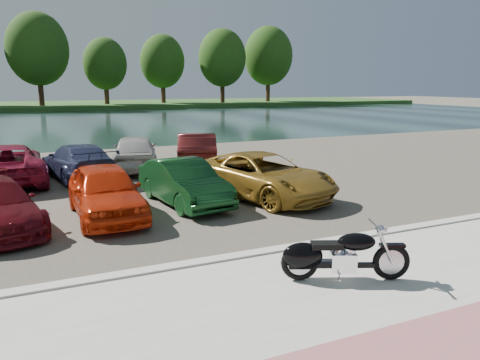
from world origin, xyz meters
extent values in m
plane|color=#595447|center=(0.00, 0.00, 0.00)|extent=(200.00, 200.00, 0.00)
cube|color=#AFAEA5|center=(0.00, -1.00, 0.05)|extent=(60.00, 6.00, 0.10)
cube|color=#A15B5F|center=(0.00, -2.50, 0.10)|extent=(60.00, 2.00, 0.01)
cube|color=#AFAEA5|center=(0.00, 2.00, 0.07)|extent=(60.00, 0.30, 0.14)
cube|color=#433D36|center=(0.00, 11.00, 0.02)|extent=(60.00, 18.00, 0.04)
cube|color=#182B29|center=(0.00, 40.00, 0.00)|extent=(120.00, 40.00, 0.00)
cube|color=#22491A|center=(0.00, 72.00, 0.30)|extent=(120.00, 24.00, 0.60)
cylinder|color=#362013|center=(-3.00, 64.60, 3.52)|extent=(0.70, 0.70, 5.85)
ellipsoid|color=#193A0F|center=(-3.00, 64.60, 8.21)|extent=(8.19, 8.19, 9.83)
cylinder|color=#362013|center=(6.00, 66.00, 2.85)|extent=(0.70, 0.70, 4.50)
ellipsoid|color=#193A0F|center=(6.00, 66.00, 6.45)|extent=(6.30, 6.30, 7.56)
cylinder|color=#362013|center=(15.00, 67.40, 3.08)|extent=(0.70, 0.70, 4.95)
ellipsoid|color=#193A0F|center=(15.00, 67.40, 7.04)|extent=(6.93, 6.93, 8.32)
cylinder|color=#362013|center=(24.00, 64.60, 3.30)|extent=(0.70, 0.70, 5.40)
ellipsoid|color=#193A0F|center=(24.00, 64.60, 7.62)|extent=(7.56, 7.56, 9.07)
cylinder|color=#362013|center=(33.00, 66.00, 3.52)|extent=(0.70, 0.70, 5.85)
ellipsoid|color=#193A0F|center=(33.00, 66.00, 8.21)|extent=(8.19, 8.19, 9.83)
torus|color=black|center=(0.62, -0.20, 0.44)|extent=(0.67, 0.38, 0.68)
torus|color=black|center=(-0.90, 0.46, 0.44)|extent=(0.67, 0.38, 0.68)
cylinder|color=#B2B2B7|center=(0.62, -0.20, 0.44)|extent=(0.45, 0.24, 0.46)
cylinder|color=#B2B2B7|center=(-0.90, 0.46, 0.44)|extent=(0.45, 0.24, 0.46)
cylinder|color=silver|center=(0.45, -0.24, 0.74)|extent=(0.32, 0.18, 0.63)
cylinder|color=silver|center=(0.53, -0.05, 0.74)|extent=(0.32, 0.18, 0.63)
cylinder|color=silver|center=(0.31, -0.07, 1.13)|extent=(0.33, 0.70, 0.04)
sphere|color=silver|center=(0.40, -0.11, 1.05)|extent=(0.21, 0.21, 0.16)
sphere|color=silver|center=(0.47, -0.14, 1.05)|extent=(0.14, 0.14, 0.11)
cube|color=black|center=(0.62, -0.20, 0.75)|extent=(0.47, 0.31, 0.06)
cube|color=black|center=(-0.14, 0.13, 0.38)|extent=(1.14, 0.57, 0.08)
cube|color=silver|center=(-0.19, 0.15, 0.45)|extent=(0.54, 0.47, 0.34)
cylinder|color=silver|center=(-0.10, 0.11, 0.65)|extent=(0.30, 0.26, 0.27)
cylinder|color=silver|center=(-0.28, 0.19, 0.65)|extent=(0.30, 0.26, 0.27)
ellipsoid|color=black|center=(0.02, 0.06, 0.82)|extent=(0.77, 0.60, 0.32)
cube|color=black|center=(-0.46, 0.27, 0.76)|extent=(0.62, 0.48, 0.10)
ellipsoid|color=black|center=(-0.85, 0.44, 0.56)|extent=(0.80, 0.60, 0.50)
cube|color=black|center=(-0.90, 0.46, 0.49)|extent=(0.44, 0.32, 0.30)
cylinder|color=silver|center=(-0.40, 0.42, 0.32)|extent=(1.04, 0.52, 0.09)
cylinder|color=silver|center=(-0.40, 0.42, 0.40)|extent=(1.04, 0.52, 0.09)
cylinder|color=#B2B2B7|center=(-0.35, 0.02, 0.23)|extent=(0.08, 0.14, 0.22)
imported|color=red|center=(-3.38, 6.30, 0.75)|extent=(1.75, 4.22, 1.43)
imported|color=#0F3A18|center=(-1.04, 6.76, 0.70)|extent=(1.90, 4.18, 1.33)
imported|color=olive|center=(1.47, 6.53, 0.74)|extent=(3.74, 5.53, 1.41)
imported|color=maroon|center=(-5.89, 12.25, 0.75)|extent=(2.59, 5.23, 1.43)
imported|color=#2A3052|center=(-3.51, 12.11, 0.71)|extent=(2.69, 4.86, 1.33)
imported|color=beige|center=(-1.16, 13.00, 0.79)|extent=(2.72, 4.71, 1.51)
imported|color=#4B1414|center=(1.46, 12.70, 0.78)|extent=(2.92, 4.74, 1.47)
camera|label=1|loc=(-5.15, -6.29, 3.58)|focal=35.00mm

